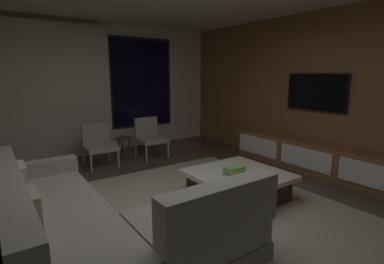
% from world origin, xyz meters
% --- Properties ---
extents(floor, '(9.20, 9.20, 0.00)m').
position_xyz_m(floor, '(0.00, 0.00, 0.00)').
color(floor, '#473D33').
extents(back_wall_with_window, '(6.60, 0.30, 2.70)m').
position_xyz_m(back_wall_with_window, '(-0.06, 3.62, 1.34)').
color(back_wall_with_window, beige).
rests_on(back_wall_with_window, floor).
extents(media_wall, '(0.12, 7.80, 2.70)m').
position_xyz_m(media_wall, '(3.06, 0.00, 1.35)').
color(media_wall, brown).
rests_on(media_wall, floor).
extents(area_rug, '(3.20, 3.80, 0.01)m').
position_xyz_m(area_rug, '(0.35, -0.10, 0.01)').
color(area_rug, '#ADA391').
rests_on(area_rug, floor).
extents(sectional_couch, '(1.98, 2.50, 0.82)m').
position_xyz_m(sectional_couch, '(-0.99, -0.10, 0.29)').
color(sectional_couch, gray).
rests_on(sectional_couch, floor).
extents(coffee_table, '(1.16, 1.16, 0.36)m').
position_xyz_m(coffee_table, '(0.99, 0.06, 0.19)').
color(coffee_table, '#342312').
rests_on(coffee_table, floor).
extents(book_stack_on_coffee_table, '(0.27, 0.20, 0.11)m').
position_xyz_m(book_stack_on_coffee_table, '(0.88, 0.02, 0.41)').
color(book_stack_on_coffee_table, '#7BA3B0').
rests_on(book_stack_on_coffee_table, coffee_table).
extents(accent_chair_near_window, '(0.54, 0.56, 0.78)m').
position_xyz_m(accent_chair_near_window, '(0.97, 2.60, 0.43)').
color(accent_chair_near_window, '#B2ADA0').
rests_on(accent_chair_near_window, floor).
extents(accent_chair_by_curtain, '(0.55, 0.57, 0.78)m').
position_xyz_m(accent_chair_by_curtain, '(-0.08, 2.57, 0.43)').
color(accent_chair_by_curtain, '#B2ADA0').
rests_on(accent_chair_by_curtain, floor).
extents(side_stool, '(0.32, 0.32, 0.46)m').
position_xyz_m(side_stool, '(0.40, 2.56, 0.37)').
color(side_stool, '#333338').
rests_on(side_stool, floor).
extents(media_console, '(0.46, 3.10, 0.52)m').
position_xyz_m(media_console, '(2.77, 0.05, 0.25)').
color(media_console, brown).
rests_on(media_console, floor).
extents(mounted_tv, '(0.05, 1.09, 0.63)m').
position_xyz_m(mounted_tv, '(2.95, 0.25, 1.35)').
color(mounted_tv, black).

